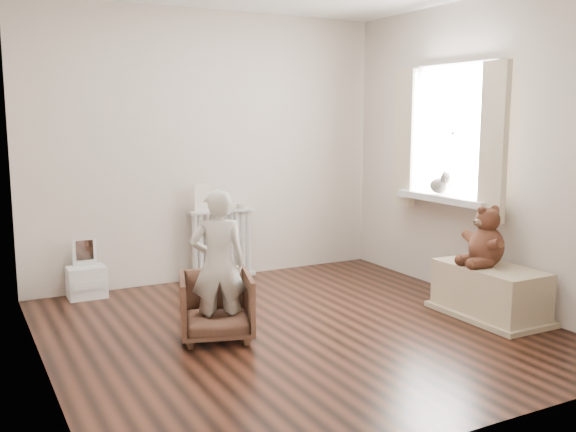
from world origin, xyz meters
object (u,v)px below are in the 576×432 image
child (218,265)px  teddy_bear (487,234)px  plush_cat (440,183)px  armchair (216,306)px  toy_vanity (86,267)px  toy_bench (490,292)px  radiator (222,241)px

child → teddy_bear: bearing=-175.2°
child → teddy_bear: (2.11, -0.47, 0.11)m
teddy_bear → child: bearing=174.6°
teddy_bear → plush_cat: (0.16, 0.76, 0.33)m
armchair → child: child is taller
armchair → teddy_bear: size_ratio=1.10×
armchair → plush_cat: plush_cat is taller
child → teddy_bear: 2.17m
toy_vanity → toy_bench: bearing=-37.0°
armchair → child: bearing=-72.8°
armchair → child: size_ratio=0.49×
toy_vanity → armchair: bearing=-67.7°
child → toy_bench: (2.13, -0.50, -0.36)m
radiator → armchair: (-0.68, -1.56, -0.15)m
armchair → plush_cat: bearing=23.4°
armchair → toy_bench: bearing=2.7°
armchair → toy_bench: armchair is taller
toy_bench → teddy_bear: 0.47m
toy_vanity → plush_cat: bearing=-23.9°
child → radiator: bearing=-95.8°
child → toy_bench: size_ratio=1.22×
radiator → armchair: radiator is taller
teddy_bear → plush_cat: plush_cat is taller
toy_vanity → child: bearing=-68.3°
radiator → child: 1.76m
armchair → teddy_bear: 2.22m
toy_bench → teddy_bear: (-0.02, 0.04, 0.47)m
toy_vanity → toy_bench: size_ratio=0.58×
toy_vanity → teddy_bear: 3.44m
child → toy_vanity: bearing=-51.1°
radiator → toy_bench: bearing=-55.5°
child → plush_cat: plush_cat is taller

